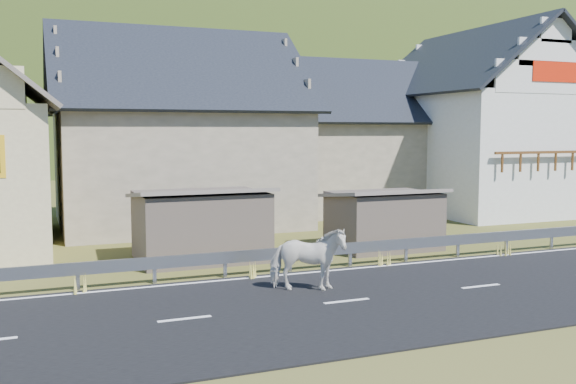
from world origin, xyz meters
name	(u,v)px	position (x,y,z in m)	size (l,w,h in m)	color
ground	(347,303)	(0.00, 0.00, 0.00)	(160.00, 160.00, 0.00)	#3D4113
road	(347,302)	(0.00, 0.00, 0.02)	(60.00, 7.00, 0.04)	black
lane_markings	(347,301)	(0.00, 0.00, 0.04)	(60.00, 6.60, 0.01)	silver
guardrail	(290,253)	(0.00, 3.68, 0.56)	(28.10, 0.09, 0.75)	#93969B
shed_left	(201,226)	(-2.00, 6.50, 1.10)	(4.30, 3.30, 2.40)	brown
shed_right	(383,220)	(4.50, 6.00, 1.00)	(3.80, 2.90, 2.20)	brown
house_stone_a	(175,120)	(-1.00, 15.00, 4.63)	(10.80, 9.80, 8.90)	tan
house_stone_b	(353,129)	(9.00, 17.00, 4.24)	(9.80, 8.80, 8.10)	tan
house_white	(482,113)	(15.00, 14.00, 5.06)	(8.80, 10.80, 9.70)	silver
mountain	(79,214)	(5.00, 180.00, -20.00)	(440.00, 280.00, 260.00)	#1A350C
horse	(307,259)	(-0.48, 1.31, 0.87)	(1.97, 0.90, 1.66)	silver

